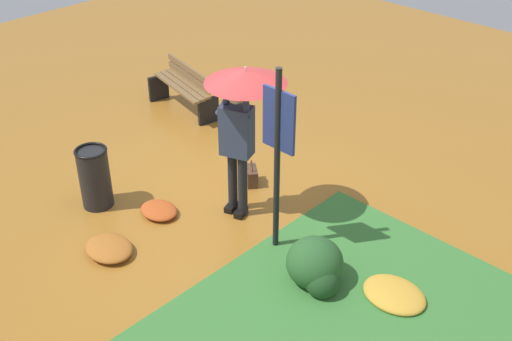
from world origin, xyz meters
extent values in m
plane|color=#9E6623|center=(0.00, 0.00, 0.00)|extent=(18.00, 18.00, 0.00)
cylinder|color=black|center=(0.11, 0.04, 0.43)|extent=(0.12, 0.12, 0.86)
cylinder|color=black|center=(0.29, 0.04, 0.43)|extent=(0.12, 0.12, 0.86)
cube|color=black|center=(0.11, 0.00, 0.04)|extent=(0.18, 0.24, 0.08)
cube|color=black|center=(0.29, 0.00, 0.04)|extent=(0.18, 0.24, 0.08)
cube|color=#2D3851|center=(0.20, 0.04, 1.18)|extent=(0.44, 0.36, 0.64)
sphere|color=beige|center=(0.20, 0.04, 1.64)|extent=(0.20, 0.20, 0.20)
ellipsoid|color=black|center=(0.20, 0.04, 1.67)|extent=(0.20, 0.20, 0.15)
cylinder|color=#2D3851|center=(-0.01, 0.01, 1.39)|extent=(0.18, 0.13, 0.18)
cylinder|color=#2D3851|center=(0.03, 0.00, 1.48)|extent=(0.24, 0.11, 0.33)
cube|color=black|center=(0.11, 0.02, 1.62)|extent=(0.07, 0.04, 0.14)
cylinder|color=#2D3851|center=(0.37, 0.04, 1.42)|extent=(0.11, 0.10, 0.09)
cylinder|color=#2D3851|center=(0.35, 0.05, 1.51)|extent=(0.10, 0.09, 0.23)
cylinder|color=#A5A5AD|center=(0.34, 0.06, 1.83)|extent=(0.02, 0.02, 0.41)
cone|color=#B22D2D|center=(0.34, 0.06, 1.92)|extent=(0.96, 0.96, 0.16)
sphere|color=#A5A5AD|center=(0.34, 0.06, 2.03)|extent=(0.02, 0.02, 0.02)
cylinder|color=black|center=(1.06, -0.18, 1.15)|extent=(0.07, 0.07, 2.30)
cube|color=navy|center=(1.06, -0.16, 1.70)|extent=(0.44, 0.04, 0.70)
cube|color=silver|center=(1.06, -0.14, 1.70)|extent=(0.38, 0.01, 0.64)
cube|color=#4C3323|center=(-0.13, 0.63, 0.12)|extent=(0.32, 0.30, 0.24)
torus|color=#4C3323|center=(-0.13, 0.63, 0.28)|extent=(0.15, 0.12, 0.18)
cube|color=black|center=(-3.18, 1.45, 0.22)|extent=(0.13, 0.36, 0.44)
cube|color=black|center=(-1.90, 1.45, 0.22)|extent=(0.13, 0.36, 0.44)
cube|color=brown|center=(-2.54, 1.33, 0.46)|extent=(1.39, 0.39, 0.04)
cube|color=brown|center=(-2.54, 1.45, 0.46)|extent=(1.39, 0.39, 0.04)
cube|color=brown|center=(-2.54, 1.57, 0.46)|extent=(1.39, 0.39, 0.04)
cube|color=brown|center=(-2.54, 1.62, 0.56)|extent=(1.38, 0.34, 0.10)
cube|color=brown|center=(-2.54, 1.62, 0.70)|extent=(1.38, 0.34, 0.10)
cylinder|color=black|center=(-1.23, -1.13, 0.40)|extent=(0.40, 0.40, 0.80)
torus|color=black|center=(-1.23, -1.13, 0.82)|extent=(0.42, 0.42, 0.04)
ellipsoid|color=#285628|center=(1.78, -0.34, 0.28)|extent=(0.63, 0.63, 0.57)
ellipsoid|color=#1E421E|center=(1.97, -0.44, 0.19)|extent=(0.38, 0.38, 0.38)
ellipsoid|color=#A86023|center=(-0.29, -1.62, 0.07)|extent=(0.63, 0.50, 0.14)
ellipsoid|color=#B74C1E|center=(-0.48, -0.72, 0.06)|extent=(0.53, 0.42, 0.12)
ellipsoid|color=gold|center=(2.58, 0.04, 0.08)|extent=(0.71, 0.57, 0.16)
camera|label=1|loc=(5.04, -4.63, 4.78)|focal=44.53mm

